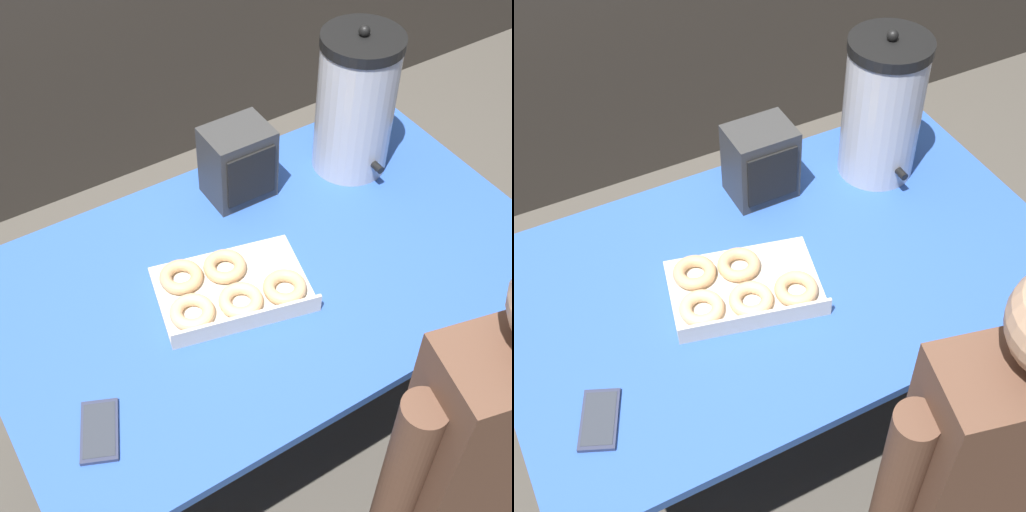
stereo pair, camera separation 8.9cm
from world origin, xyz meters
The scene contains 7 objects.
ground_plane centered at (0.00, 0.00, 0.00)m, with size 12.00×12.00×0.00m, color #4C473F.
folding_table centered at (0.00, 0.00, 0.67)m, with size 1.37×0.83×0.71m.
donut_box centered at (-0.12, -0.03, 0.73)m, with size 0.40×0.32×0.05m.
coffee_urn centered at (0.41, 0.22, 0.91)m, with size 0.21×0.24×0.42m.
cell_phone centered at (-0.53, -0.20, 0.72)m, with size 0.12×0.16×0.01m.
space_heater centered at (0.08, 0.27, 0.81)m, with size 0.17×0.14×0.21m.
person_seated centered at (0.17, -0.63, 0.59)m, with size 0.52×0.28×1.22m.
Camera 2 is at (-0.56, -1.01, 2.01)m, focal length 50.00 mm.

